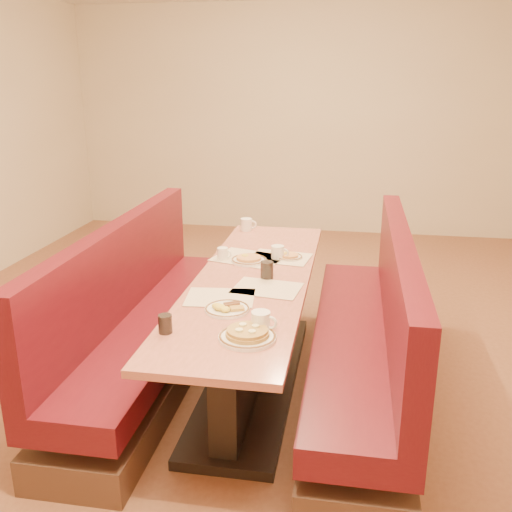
% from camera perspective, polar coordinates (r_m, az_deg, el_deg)
% --- Properties ---
extents(ground, '(8.00, 8.00, 0.00)m').
position_cam_1_polar(ground, '(3.88, -0.34, -12.64)').
color(ground, '#9E6647').
rests_on(ground, ground).
extents(room_envelope, '(6.04, 8.04, 2.82)m').
position_cam_1_polar(room_envelope, '(3.35, -0.40, 17.21)').
color(room_envelope, beige).
rests_on(room_envelope, ground).
extents(diner_table, '(0.70, 2.50, 0.75)m').
position_cam_1_polar(diner_table, '(3.71, -0.35, -7.64)').
color(diner_table, black).
rests_on(diner_table, ground).
extents(booth_left, '(0.55, 2.50, 1.05)m').
position_cam_1_polar(booth_left, '(3.90, -11.09, -6.88)').
color(booth_left, '#4C3326').
rests_on(booth_left, ground).
extents(booth_right, '(0.55, 2.50, 1.05)m').
position_cam_1_polar(booth_right, '(3.67, 11.12, -8.52)').
color(booth_right, '#4C3326').
rests_on(booth_right, ground).
extents(placemat_near_left, '(0.41, 0.33, 0.00)m').
position_cam_1_polar(placemat_near_left, '(3.25, -3.60, -4.14)').
color(placemat_near_left, beige).
rests_on(placemat_near_left, diner_table).
extents(placemat_near_right, '(0.42, 0.34, 0.00)m').
position_cam_1_polar(placemat_near_right, '(3.38, 1.12, -3.22)').
color(placemat_near_right, beige).
rests_on(placemat_near_right, diner_table).
extents(placemat_far_left, '(0.53, 0.45, 0.00)m').
position_cam_1_polar(placemat_far_left, '(3.93, -0.79, -0.20)').
color(placemat_far_left, beige).
rests_on(placemat_far_left, diner_table).
extents(placemat_far_right, '(0.44, 0.35, 0.00)m').
position_cam_1_polar(placemat_far_right, '(3.94, 2.45, -0.14)').
color(placemat_far_right, beige).
rests_on(placemat_far_right, diner_table).
extents(pancake_plate, '(0.28, 0.28, 0.06)m').
position_cam_1_polar(pancake_plate, '(2.75, -0.87, -7.90)').
color(pancake_plate, white).
rests_on(pancake_plate, diner_table).
extents(eggs_plate, '(0.24, 0.24, 0.05)m').
position_cam_1_polar(eggs_plate, '(3.07, -2.94, -5.27)').
color(eggs_plate, white).
rests_on(eggs_plate, diner_table).
extents(extra_plate_mid, '(0.19, 0.19, 0.04)m').
position_cam_1_polar(extra_plate_mid, '(3.94, 3.29, -0.04)').
color(extra_plate_mid, white).
rests_on(extra_plate_mid, diner_table).
extents(extra_plate_far, '(0.24, 0.24, 0.05)m').
position_cam_1_polar(extra_plate_far, '(3.85, -0.74, -0.35)').
color(extra_plate_far, white).
rests_on(extra_plate_far, diner_table).
extents(coffee_mug_a, '(0.13, 0.09, 0.10)m').
position_cam_1_polar(coffee_mug_a, '(2.82, 0.56, -6.53)').
color(coffee_mug_a, white).
rests_on(coffee_mug_a, diner_table).
extents(coffee_mug_b, '(0.11, 0.07, 0.08)m').
position_cam_1_polar(coffee_mug_b, '(3.91, -3.32, 0.28)').
color(coffee_mug_b, white).
rests_on(coffee_mug_b, diner_table).
extents(coffee_mug_c, '(0.12, 0.09, 0.09)m').
position_cam_1_polar(coffee_mug_c, '(3.90, 2.23, 0.38)').
color(coffee_mug_c, white).
rests_on(coffee_mug_c, diner_table).
extents(coffee_mug_d, '(0.13, 0.09, 0.10)m').
position_cam_1_polar(coffee_mug_d, '(4.62, -0.93, 3.18)').
color(coffee_mug_d, white).
rests_on(coffee_mug_d, diner_table).
extents(soda_tumbler_near, '(0.07, 0.07, 0.09)m').
position_cam_1_polar(soda_tumbler_near, '(2.84, -9.07, -6.72)').
color(soda_tumbler_near, black).
rests_on(soda_tumbler_near, diner_table).
extents(soda_tumbler_mid, '(0.08, 0.08, 0.11)m').
position_cam_1_polar(soda_tumbler_mid, '(3.53, 1.10, -1.43)').
color(soda_tumbler_mid, black).
rests_on(soda_tumbler_mid, diner_table).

